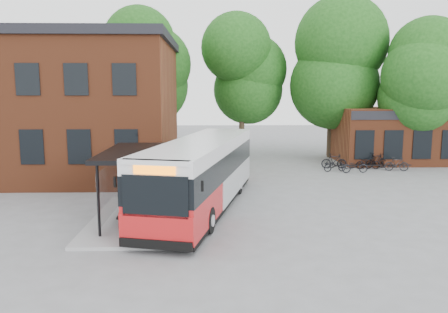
{
  "coord_description": "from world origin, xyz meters",
  "views": [
    {
      "loc": [
        -1.41,
        -18.33,
        5.18
      ],
      "look_at": [
        -0.82,
        3.09,
        2.0
      ],
      "focal_mm": 35.0,
      "sensor_mm": 36.0,
      "label": 1
    }
  ],
  "objects_px": {
    "bicycle_0": "(335,165)",
    "bicycle_2": "(355,166)",
    "city_bus": "(203,174)",
    "bicycle_4": "(368,163)",
    "bicycle_1": "(334,161)",
    "bicycle_7": "(397,164)",
    "bus_shelter": "(136,185)",
    "bicycle_5": "(376,161)"
  },
  "relations": [
    {
      "from": "bicycle_1",
      "to": "bicycle_4",
      "type": "xyz_separation_m",
      "value": [
        2.24,
        -0.27,
        -0.09
      ]
    },
    {
      "from": "bus_shelter",
      "to": "bicycle_7",
      "type": "distance_m",
      "value": 18.66
    },
    {
      "from": "city_bus",
      "to": "bicycle_4",
      "type": "relative_size",
      "value": 7.46
    },
    {
      "from": "bicycle_2",
      "to": "bicycle_4",
      "type": "relative_size",
      "value": 1.05
    },
    {
      "from": "bus_shelter",
      "to": "bicycle_4",
      "type": "xyz_separation_m",
      "value": [
        13.63,
        11.5,
        -1.02
      ]
    },
    {
      "from": "bicycle_1",
      "to": "bicycle_4",
      "type": "height_order",
      "value": "bicycle_1"
    },
    {
      "from": "bicycle_2",
      "to": "bicycle_7",
      "type": "xyz_separation_m",
      "value": [
        2.97,
        0.59,
        0.02
      ]
    },
    {
      "from": "bicycle_0",
      "to": "bicycle_4",
      "type": "bearing_deg",
      "value": -82.3
    },
    {
      "from": "bicycle_4",
      "to": "bicycle_7",
      "type": "xyz_separation_m",
      "value": [
        1.62,
        -0.79,
        0.04
      ]
    },
    {
      "from": "bicycle_0",
      "to": "bicycle_1",
      "type": "relative_size",
      "value": 0.9
    },
    {
      "from": "bicycle_0",
      "to": "bicycle_2",
      "type": "height_order",
      "value": "bicycle_2"
    },
    {
      "from": "bicycle_5",
      "to": "bicycle_7",
      "type": "xyz_separation_m",
      "value": [
        0.98,
        -1.07,
        -0.06
      ]
    },
    {
      "from": "bicycle_2",
      "to": "bicycle_4",
      "type": "xyz_separation_m",
      "value": [
        1.35,
        1.38,
        -0.02
      ]
    },
    {
      "from": "bicycle_5",
      "to": "bus_shelter",
      "type": "bearing_deg",
      "value": 112.48
    },
    {
      "from": "bicycle_7",
      "to": "bicycle_1",
      "type": "bearing_deg",
      "value": 83.59
    },
    {
      "from": "bus_shelter",
      "to": "city_bus",
      "type": "relative_size",
      "value": 0.58
    },
    {
      "from": "bus_shelter",
      "to": "bicycle_7",
      "type": "height_order",
      "value": "bus_shelter"
    },
    {
      "from": "bicycle_4",
      "to": "city_bus",
      "type": "bearing_deg",
      "value": 133.58
    },
    {
      "from": "city_bus",
      "to": "bicycle_2",
      "type": "distance_m",
      "value": 12.75
    },
    {
      "from": "city_bus",
      "to": "bicycle_0",
      "type": "distance_m",
      "value": 12.26
    },
    {
      "from": "bus_shelter",
      "to": "bicycle_0",
      "type": "distance_m",
      "value": 15.42
    },
    {
      "from": "city_bus",
      "to": "bicycle_7",
      "type": "bearing_deg",
      "value": 48.29
    },
    {
      "from": "bus_shelter",
      "to": "bicycle_5",
      "type": "xyz_separation_m",
      "value": [
        14.27,
        11.78,
        -0.93
      ]
    },
    {
      "from": "bus_shelter",
      "to": "bicycle_1",
      "type": "height_order",
      "value": "bus_shelter"
    },
    {
      "from": "city_bus",
      "to": "bicycle_1",
      "type": "distance_m",
      "value": 13.26
    },
    {
      "from": "bicycle_1",
      "to": "bicycle_7",
      "type": "height_order",
      "value": "bicycle_1"
    },
    {
      "from": "bicycle_1",
      "to": "bicycle_5",
      "type": "distance_m",
      "value": 2.88
    },
    {
      "from": "bicycle_2",
      "to": "city_bus",
      "type": "bearing_deg",
      "value": 125.87
    },
    {
      "from": "bicycle_0",
      "to": "bicycle_5",
      "type": "bearing_deg",
      "value": -81.45
    },
    {
      "from": "bicycle_4",
      "to": "bicycle_7",
      "type": "distance_m",
      "value": 1.8
    },
    {
      "from": "bicycle_2",
      "to": "bicycle_4",
      "type": "bearing_deg",
      "value": -49.07
    },
    {
      "from": "bicycle_1",
      "to": "bicycle_2",
      "type": "bearing_deg",
      "value": -146.02
    },
    {
      "from": "bicycle_1",
      "to": "bicycle_5",
      "type": "xyz_separation_m",
      "value": [
        2.88,
        0.01,
        0.01
      ]
    },
    {
      "from": "bicycle_1",
      "to": "bicycle_4",
      "type": "relative_size",
      "value": 1.05
    },
    {
      "from": "city_bus",
      "to": "bicycle_0",
      "type": "bearing_deg",
      "value": 59.17
    },
    {
      "from": "bicycle_0",
      "to": "bicycle_7",
      "type": "relative_size",
      "value": 0.99
    },
    {
      "from": "bicycle_0",
      "to": "bicycle_4",
      "type": "distance_m",
      "value": 2.65
    },
    {
      "from": "bicycle_2",
      "to": "bicycle_0",
      "type": "bearing_deg",
      "value": 61.6
    },
    {
      "from": "bicycle_0",
      "to": "bicycle_5",
      "type": "distance_m",
      "value": 3.35
    },
    {
      "from": "bicycle_0",
      "to": "bicycle_2",
      "type": "relative_size",
      "value": 0.9
    },
    {
      "from": "bicycle_1",
      "to": "bicycle_7",
      "type": "bearing_deg",
      "value": -99.94
    },
    {
      "from": "bicycle_1",
      "to": "bus_shelter",
      "type": "bearing_deg",
      "value": 141.35
    }
  ]
}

